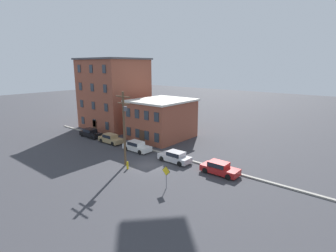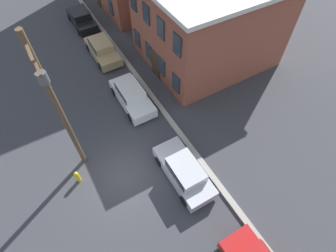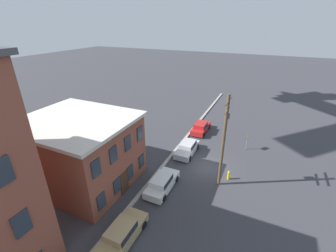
% 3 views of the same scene
% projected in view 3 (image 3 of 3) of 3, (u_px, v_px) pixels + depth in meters
% --- Properties ---
extents(ground_plane, '(200.00, 200.00, 0.00)m').
position_uv_depth(ground_plane, '(207.00, 167.00, 24.63)').
color(ground_plane, '#38383D').
extents(kerb_strip, '(56.00, 0.36, 0.16)m').
position_uv_depth(kerb_strip, '(170.00, 157.00, 26.28)').
color(kerb_strip, '#9E998E').
rests_on(kerb_strip, ground_plane).
extents(apartment_midblock, '(8.76, 10.03, 6.60)m').
position_uv_depth(apartment_midblock, '(80.00, 151.00, 21.44)').
color(apartment_midblock, brown).
rests_on(apartment_midblock, ground_plane).
extents(car_tan, '(4.40, 1.92, 1.43)m').
position_uv_depth(car_tan, '(122.00, 233.00, 16.10)').
color(car_tan, tan).
rests_on(car_tan, ground_plane).
extents(car_white, '(4.40, 1.92, 1.43)m').
position_uv_depth(car_white, '(162.00, 183.00, 21.12)').
color(car_white, silver).
rests_on(car_white, ground_plane).
extents(car_silver, '(4.40, 1.92, 1.43)m').
position_uv_depth(car_silver, '(187.00, 148.00, 26.96)').
color(car_silver, '#B7B7BC').
rests_on(car_silver, ground_plane).
extents(car_red, '(4.40, 1.92, 1.43)m').
position_uv_depth(car_red, '(201.00, 127.00, 32.22)').
color(car_red, '#B21E1E').
rests_on(car_red, ground_plane).
extents(caution_sign, '(1.04, 0.08, 2.40)m').
position_uv_depth(caution_sign, '(248.00, 138.00, 27.39)').
color(caution_sign, slate).
rests_on(caution_sign, ground_plane).
extents(utility_pole, '(2.40, 0.44, 9.17)m').
position_uv_depth(utility_pole, '(224.00, 138.00, 19.93)').
color(utility_pole, brown).
rests_on(utility_pole, ground_plane).
extents(fire_hydrant, '(0.24, 0.34, 0.96)m').
position_uv_depth(fire_hydrant, '(229.00, 175.00, 22.57)').
color(fire_hydrant, yellow).
rests_on(fire_hydrant, ground_plane).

